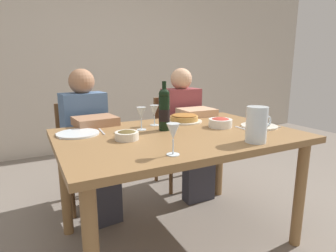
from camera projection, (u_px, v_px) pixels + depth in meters
name	position (u px, v px, depth m)	size (l,w,h in m)	color
ground_plane	(178.00, 238.00, 1.94)	(8.00, 8.00, 0.00)	slate
back_wall	(90.00, 49.00, 3.76)	(8.00, 0.10, 2.80)	beige
dining_table	(179.00, 146.00, 1.80)	(1.50, 1.00, 0.76)	olive
wine_bottle	(164.00, 109.00, 1.82)	(0.07, 0.07, 0.32)	black
water_pitcher	(256.00, 127.00, 1.54)	(0.17, 0.12, 0.20)	silver
baked_tart	(184.00, 118.00, 2.12)	(0.27, 0.27, 0.06)	silver
salad_bowl	(220.00, 122.00, 1.93)	(0.16, 0.16, 0.07)	white
olive_bowl	(127.00, 135.00, 1.61)	(0.14, 0.14, 0.06)	silver
wine_glass_left_diner	(173.00, 133.00, 1.31)	(0.06, 0.06, 0.16)	silver
wine_glass_right_diner	(141.00, 114.00, 1.83)	(0.06, 0.06, 0.15)	silver
wine_glass_centre	(154.00, 111.00, 1.97)	(0.06, 0.06, 0.15)	silver
dinner_plate_left_setting	(259.00, 126.00, 1.94)	(0.25, 0.25, 0.01)	silver
dinner_plate_right_setting	(78.00, 134.00, 1.73)	(0.26, 0.26, 0.01)	silver
fork_left_setting	(243.00, 129.00, 1.88)	(0.16, 0.01, 0.01)	silver
knife_left_setting	(271.00, 125.00, 2.00)	(0.18, 0.01, 0.01)	silver
knife_right_setting	(102.00, 132.00, 1.80)	(0.18, 0.01, 0.01)	silver
spoon_right_setting	(58.00, 136.00, 1.68)	(0.16, 0.01, 0.01)	silver
chair_left	(82.00, 147.00, 2.39)	(0.44, 0.44, 0.87)	brown
diner_left	(90.00, 139.00, 2.17)	(0.37, 0.53, 1.16)	#4C6B93
chair_right	(175.00, 135.00, 2.79)	(0.41, 0.41, 0.87)	brown
diner_right	(187.00, 128.00, 2.56)	(0.34, 0.51, 1.16)	#8E3D42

